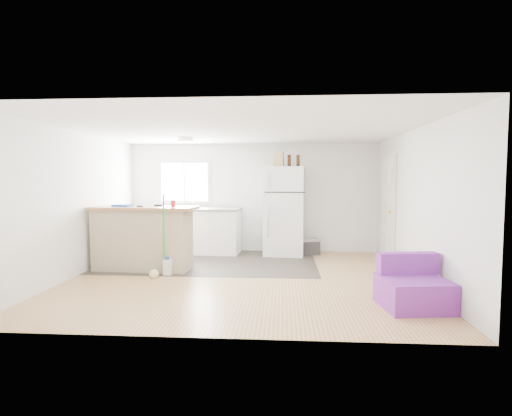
# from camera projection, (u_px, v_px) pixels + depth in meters

# --- Properties ---
(room) EXTENTS (5.51, 5.01, 2.41)m
(room) POSITION_uv_depth(u_px,v_px,m) (241.00, 205.00, 6.43)
(room) COLOR olive
(room) RESTS_ON ground
(vinyl_zone) EXTENTS (4.05, 2.50, 0.00)m
(vinyl_zone) POSITION_uv_depth(u_px,v_px,m) (211.00, 261.00, 7.81)
(vinyl_zone) COLOR #2F2823
(vinyl_zone) RESTS_ON floor
(window) EXTENTS (1.18, 0.06, 0.98)m
(window) POSITION_uv_depth(u_px,v_px,m) (184.00, 182.00, 8.98)
(window) COLOR white
(window) RESTS_ON back_wall
(interior_door) EXTENTS (0.11, 0.92, 2.10)m
(interior_door) POSITION_uv_depth(u_px,v_px,m) (388.00, 210.00, 7.80)
(interior_door) COLOR white
(interior_door) RESTS_ON right_wall
(ceiling_fixture) EXTENTS (0.30, 0.30, 0.07)m
(ceiling_fixture) POSITION_uv_depth(u_px,v_px,m) (185.00, 140.00, 7.62)
(ceiling_fixture) COLOR white
(ceiling_fixture) RESTS_ON ceiling
(kitchen_cabinets) EXTENTS (2.25, 0.82, 1.28)m
(kitchen_cabinets) POSITION_uv_depth(u_px,v_px,m) (190.00, 230.00, 8.72)
(kitchen_cabinets) COLOR white
(kitchen_cabinets) RESTS_ON floor
(peninsula) EXTENTS (1.88, 0.82, 1.13)m
(peninsula) POSITION_uv_depth(u_px,v_px,m) (143.00, 238.00, 7.08)
(peninsula) COLOR tan
(peninsula) RESTS_ON floor
(refrigerator) EXTENTS (0.88, 0.84, 1.87)m
(refrigerator) POSITION_uv_depth(u_px,v_px,m) (284.00, 211.00, 8.49)
(refrigerator) COLOR white
(refrigerator) RESTS_ON floor
(cooler) EXTENTS (0.53, 0.44, 0.35)m
(cooler) POSITION_uv_depth(u_px,v_px,m) (308.00, 246.00, 8.54)
(cooler) COLOR #2F2F32
(cooler) RESTS_ON floor
(purple_seat) EXTENTS (0.87, 0.84, 0.65)m
(purple_seat) POSITION_uv_depth(u_px,v_px,m) (413.00, 288.00, 5.01)
(purple_seat) COLOR purple
(purple_seat) RESTS_ON floor
(cleaner_jug) EXTENTS (0.14, 0.10, 0.31)m
(cleaner_jug) POSITION_uv_depth(u_px,v_px,m) (168.00, 267.00, 6.70)
(cleaner_jug) COLOR silver
(cleaner_jug) RESTS_ON floor
(mop) EXTENTS (0.28, 0.38, 1.38)m
(mop) POSITION_uv_depth(u_px,v_px,m) (157.00, 264.00, 6.51)
(mop) COLOR green
(mop) RESTS_ON floor
(red_cup) EXTENTS (0.09, 0.09, 0.12)m
(red_cup) POSITION_uv_depth(u_px,v_px,m) (173.00, 203.00, 6.99)
(red_cup) COLOR red
(red_cup) RESTS_ON peninsula
(blue_tray) EXTENTS (0.33, 0.27, 0.04)m
(blue_tray) POSITION_uv_depth(u_px,v_px,m) (123.00, 205.00, 7.05)
(blue_tray) COLOR blue
(blue_tray) RESTS_ON peninsula
(tool_a) EXTENTS (0.14, 0.06, 0.03)m
(tool_a) POSITION_uv_depth(u_px,v_px,m) (158.00, 205.00, 7.14)
(tool_a) COLOR black
(tool_a) RESTS_ON peninsula
(tool_b) EXTENTS (0.10, 0.05, 0.03)m
(tool_b) POSITION_uv_depth(u_px,v_px,m) (140.00, 206.00, 6.93)
(tool_b) COLOR black
(tool_b) RESTS_ON peninsula
(cardboard_box) EXTENTS (0.22, 0.15, 0.30)m
(cardboard_box) POSITION_uv_depth(u_px,v_px,m) (279.00, 160.00, 8.35)
(cardboard_box) COLOR tan
(cardboard_box) RESTS_ON refrigerator
(bottle_left) EXTENTS (0.08, 0.08, 0.25)m
(bottle_left) POSITION_uv_depth(u_px,v_px,m) (289.00, 161.00, 8.31)
(bottle_left) COLOR #331809
(bottle_left) RESTS_ON refrigerator
(bottle_right) EXTENTS (0.09, 0.09, 0.25)m
(bottle_right) POSITION_uv_depth(u_px,v_px,m) (298.00, 161.00, 8.34)
(bottle_right) COLOR #331809
(bottle_right) RESTS_ON refrigerator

